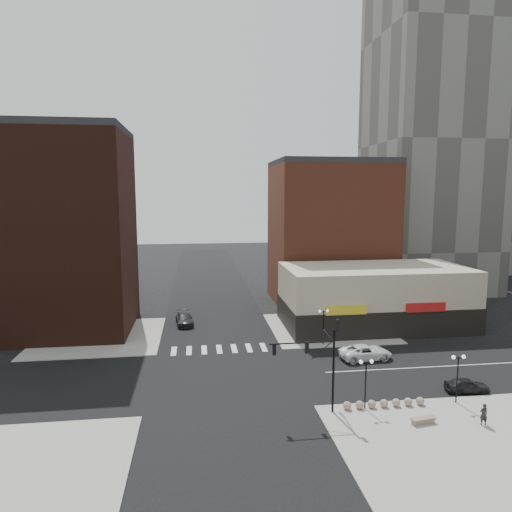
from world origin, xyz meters
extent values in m
plane|color=black|center=(0.00, 0.00, 0.00)|extent=(240.00, 240.00, 0.00)
cube|color=black|center=(0.00, 0.00, 0.01)|extent=(200.00, 14.00, 0.02)
cube|color=black|center=(0.00, 0.00, 0.01)|extent=(14.00, 200.00, 0.02)
cube|color=gray|center=(-14.50, 14.50, 0.06)|extent=(15.00, 15.00, 0.12)
cube|color=gray|center=(14.50, 14.50, 0.06)|extent=(15.00, 15.00, 0.12)
cube|color=gray|center=(16.00, -14.00, 0.06)|extent=(18.00, 14.00, 0.12)
cube|color=gray|center=(-14.50, -14.50, 0.06)|extent=(15.00, 15.00, 0.12)
cube|color=#351911|center=(-19.00, 18.50, 12.50)|extent=(16.00, 15.00, 25.00)
cube|color=#351911|center=(-32.00, 34.00, 6.00)|extent=(20.00, 18.00, 12.00)
cube|color=brown|center=(19.00, 29.50, 11.00)|extent=(18.00, 15.00, 22.00)
cube|color=#47443F|center=(40.00, 38.00, 45.00)|extent=(20.00, 20.00, 90.00)
cube|color=#47443F|center=(60.00, 56.00, 41.00)|extent=(18.00, 18.00, 82.00)
cube|color=#BCAD95|center=(21.00, 15.00, 4.00)|extent=(24.00, 12.00, 8.00)
cube|color=black|center=(21.00, 15.00, 1.70)|extent=(24.20, 12.20, 3.40)
cylinder|color=black|center=(8.20, -8.20, 3.50)|extent=(0.18, 0.18, 7.00)
cylinder|color=black|center=(5.60, -8.20, 6.00)|extent=(5.20, 0.11, 0.11)
cylinder|color=black|center=(7.20, -8.20, 5.30)|extent=(1.72, 0.06, 1.46)
cylinder|color=black|center=(8.20, -6.70, 6.00)|extent=(0.11, 3.00, 0.11)
cube|color=black|center=(3.40, -8.20, 5.60)|extent=(0.28, 0.18, 0.95)
sphere|color=red|center=(3.40, -8.20, 5.90)|extent=(0.16, 0.16, 0.16)
cube|color=black|center=(6.00, -8.20, 5.60)|extent=(0.28, 0.18, 0.95)
sphere|color=red|center=(6.00, -8.20, 5.90)|extent=(0.16, 0.16, 0.16)
cube|color=black|center=(8.20, -5.40, 5.60)|extent=(0.18, 0.28, 0.95)
sphere|color=red|center=(8.20, -5.40, 5.90)|extent=(0.16, 0.16, 0.16)
cube|color=black|center=(8.45, -8.20, 7.30)|extent=(0.28, 0.18, 0.95)
sphere|color=red|center=(8.45, -8.20, 7.60)|extent=(0.16, 0.16, 0.16)
cylinder|color=black|center=(11.00, -8.00, 2.12)|extent=(0.11, 0.11, 4.00)
cylinder|color=black|center=(11.00, -8.00, 4.02)|extent=(0.90, 0.06, 0.06)
sphere|color=white|center=(10.55, -8.00, 4.12)|extent=(0.32, 0.32, 0.32)
sphere|color=white|center=(11.45, -8.00, 4.12)|extent=(0.32, 0.32, 0.32)
cylinder|color=black|center=(19.00, -8.00, 2.12)|extent=(0.11, 0.11, 4.00)
cylinder|color=black|center=(19.00, -8.00, 4.02)|extent=(0.90, 0.06, 0.06)
sphere|color=white|center=(18.55, -8.00, 4.12)|extent=(0.32, 0.32, 0.32)
sphere|color=white|center=(19.45, -8.00, 4.12)|extent=(0.32, 0.32, 0.32)
cylinder|color=black|center=(12.00, 8.00, 2.12)|extent=(0.11, 0.11, 4.00)
cylinder|color=black|center=(12.00, 8.00, 4.02)|extent=(0.90, 0.06, 0.06)
sphere|color=white|center=(11.55, 8.00, 4.12)|extent=(0.32, 0.32, 0.32)
sphere|color=white|center=(12.45, 8.00, 4.12)|extent=(0.32, 0.32, 0.32)
sphere|color=#A07A6E|center=(9.50, -8.00, 0.45)|extent=(0.66, 0.66, 0.66)
sphere|color=#A07A6E|center=(10.55, -8.00, 0.45)|extent=(0.66, 0.66, 0.66)
sphere|color=#A07A6E|center=(11.60, -8.00, 0.45)|extent=(0.66, 0.66, 0.66)
sphere|color=#A07A6E|center=(12.65, -8.00, 0.45)|extent=(0.66, 0.66, 0.66)
sphere|color=#A07A6E|center=(13.70, -8.00, 0.45)|extent=(0.66, 0.66, 0.66)
sphere|color=#A07A6E|center=(14.75, -8.00, 0.45)|extent=(0.66, 0.66, 0.66)
sphere|color=#A07A6E|center=(15.80, -8.00, 0.45)|extent=(0.66, 0.66, 0.66)
imported|color=white|center=(15.27, 3.05, 0.78)|extent=(5.83, 3.12, 1.56)
imported|color=black|center=(21.23, -6.00, 0.64)|extent=(3.95, 1.99, 1.29)
imported|color=black|center=(-4.24, 18.73, 0.77)|extent=(2.74, 5.50, 1.53)
imported|color=black|center=(18.96, -11.75, 0.97)|extent=(0.63, 0.43, 1.70)
cube|color=#8A6C5F|center=(14.53, -10.95, 0.28)|extent=(1.80, 0.75, 0.33)
cube|color=#8A6C5F|center=(14.53, -10.95, 0.51)|extent=(2.03, 0.89, 0.13)
camera|label=1|loc=(-2.48, -41.86, 17.62)|focal=32.00mm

